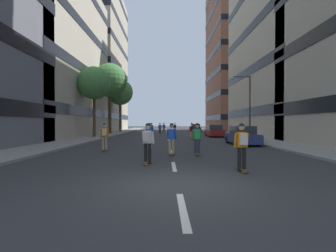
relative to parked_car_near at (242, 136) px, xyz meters
The scene contains 26 objects.
ground_plane 17.57m from the parked_car_near, 109.69° to the left, with size 176.29×176.29×0.00m, color #333335.
sidewalk_left 24.98m from the parked_car_near, 126.01° to the left, with size 3.30×80.80×0.14m, color gray.
sidewalk_right 20.41m from the parked_car_near, 81.97° to the left, with size 3.30×80.80×0.14m, color gray.
lane_markings 18.62m from the parked_car_near, 108.53° to the left, with size 0.16×67.20×0.01m.
building_left_mid 28.80m from the parked_car_near, 153.73° to the left, with size 15.89×22.91×21.20m.
building_left_far 46.09m from the parked_car_near, 123.78° to the left, with size 15.89×21.03×31.34m.
building_right_mid 21.31m from the parked_car_near, 43.98° to the left, with size 15.89×19.61×26.34m.
building_right_far 41.57m from the parked_car_near, 71.11° to the left, with size 15.89×17.96×33.72m.
parked_car_near is the anchor object (origin of this frame).
parked_car_mid 11.21m from the parked_car_near, 90.00° to the left, with size 1.82×4.40×1.52m.
parked_car_far 30.46m from the parked_car_near, 90.00° to the left, with size 1.82×4.40×1.52m.
street_tree_near 18.30m from the parked_car_near, 147.69° to the left, with size 3.86×3.86×8.28m.
street_tree_mid 30.77m from the parked_car_near, 119.28° to the left, with size 4.79×4.79×9.75m.
street_tree_far 24.32m from the parked_car_near, 129.41° to the left, with size 5.18×5.18×10.73m.
streetlamp_right 6.79m from the parked_car_near, 68.42° to the left, with size 2.13×0.30×6.50m.
skater_0 6.88m from the parked_car_near, 120.03° to the left, with size 0.54×0.91×1.78m.
skater_1 24.05m from the parked_car_near, 100.86° to the left, with size 0.53×0.90×1.78m.
skater_2 20.17m from the parked_car_near, 110.56° to the left, with size 0.55×0.91×1.78m.
skater_3 19.71m from the parked_car_near, 114.99° to the left, with size 0.56×0.92×1.78m.
skater_4 11.48m from the parked_car_near, 107.56° to the right, with size 0.54×0.91×1.78m.
skater_5 8.03m from the parked_car_near, 155.89° to the right, with size 0.55×0.91×1.78m.
skater_6 8.73m from the parked_car_near, 132.73° to the right, with size 0.57×0.92×1.78m.
skater_7 7.85m from the parked_car_near, 125.02° to the right, with size 0.56×0.92×1.78m.
skater_8 11.01m from the parked_car_near, 156.42° to the right, with size 0.55×0.92×1.78m.
skater_9 11.59m from the parked_car_near, 127.42° to the right, with size 0.57×0.92×1.78m.
skater_10 23.91m from the parked_car_near, 105.68° to the left, with size 0.56×0.92×1.78m.
Camera 1 is at (-0.37, -7.03, 1.79)m, focal length 26.25 mm.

